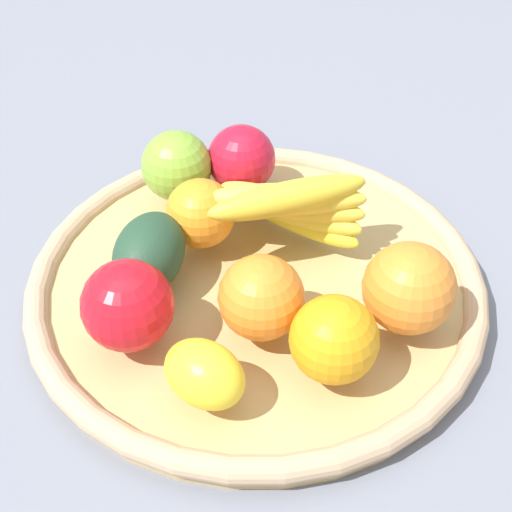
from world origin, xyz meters
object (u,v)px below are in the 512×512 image
(orange_2, at_px, (334,339))
(orange_1, at_px, (409,288))
(apple_0, at_px, (241,159))
(avocado, at_px, (149,253))
(apple_1, at_px, (177,166))
(orange_3, at_px, (201,213))
(apple_2, at_px, (128,305))
(banana_bunch, at_px, (288,205))
(orange_0, at_px, (261,298))
(lemon_0, at_px, (204,374))

(orange_2, bearing_deg, orange_1, -135.59)
(apple_0, xyz_separation_m, avocado, (0.07, 0.15, -0.00))
(apple_1, height_order, avocado, apple_1)
(avocado, height_order, orange_1, orange_1)
(orange_3, relative_size, apple_2, 0.87)
(banana_bunch, bearing_deg, apple_2, 49.15)
(apple_0, bearing_deg, orange_3, 72.28)
(orange_0, height_order, lemon_0, orange_0)
(orange_0, relative_size, apple_2, 0.94)
(orange_2, bearing_deg, avocado, -28.87)
(avocado, height_order, orange_2, orange_2)
(orange_3, xyz_separation_m, orange_0, (-0.07, 0.11, 0.00))
(avocado, bearing_deg, orange_2, 151.13)
(orange_3, xyz_separation_m, orange_1, (-0.20, 0.09, 0.01))
(avocado, xyz_separation_m, lemon_0, (-0.07, 0.13, -0.01))
(apple_1, bearing_deg, avocado, 88.83)
(orange_1, height_order, orange_2, orange_1)
(apple_1, distance_m, lemon_0, 0.27)
(avocado, distance_m, orange_0, 0.12)
(orange_3, bearing_deg, banana_bunch, -172.77)
(apple_0, height_order, avocado, apple_0)
(lemon_0, distance_m, orange_2, 0.11)
(apple_1, bearing_deg, banana_bunch, 152.80)
(orange_2, bearing_deg, orange_0, -33.22)
(banana_bunch, height_order, orange_2, banana_bunch)
(orange_0, bearing_deg, orange_1, -170.78)
(orange_1, bearing_deg, orange_0, 9.22)
(banana_bunch, bearing_deg, avocado, 29.43)
(avocado, distance_m, lemon_0, 0.15)
(apple_1, relative_size, apple_0, 1.02)
(orange_3, height_order, lemon_0, orange_3)
(orange_0, bearing_deg, apple_2, 11.33)
(apple_0, bearing_deg, apple_1, 17.19)
(banana_bunch, xyz_separation_m, orange_2, (-0.05, 0.16, -0.01))
(orange_3, xyz_separation_m, apple_2, (0.04, 0.14, 0.01))
(orange_3, height_order, orange_2, orange_2)
(orange_1, xyz_separation_m, lemon_0, (0.16, 0.10, -0.01))
(lemon_0, bearing_deg, orange_2, -160.05)
(apple_1, relative_size, apple_2, 0.94)
(orange_3, relative_size, apple_1, 0.92)
(avocado, relative_size, lemon_0, 1.32)
(apple_0, relative_size, orange_0, 0.97)
(apple_0, height_order, lemon_0, apple_0)
(lemon_0, distance_m, apple_2, 0.09)
(apple_1, relative_size, avocado, 0.80)
(orange_3, bearing_deg, orange_2, 130.80)
(apple_0, height_order, apple_2, apple_2)
(banana_bunch, relative_size, apple_2, 2.02)
(orange_3, distance_m, apple_0, 0.10)
(avocado, relative_size, orange_1, 1.15)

